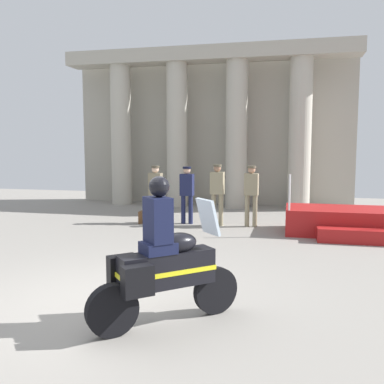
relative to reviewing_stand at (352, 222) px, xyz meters
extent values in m
plane|color=gray|center=(-4.27, -5.84, -0.32)|extent=(28.00, 28.00, 0.00)
cube|color=#A49F91|center=(-4.61, 5.07, 2.67)|extent=(10.66, 0.30, 5.98)
cylinder|color=#B2AD9E|center=(-7.94, 4.09, 2.32)|extent=(0.78, 0.78, 5.28)
cylinder|color=#B2AD9E|center=(-5.72, 4.09, 2.32)|extent=(0.78, 0.78, 5.28)
cylinder|color=#B2AD9E|center=(-3.50, 4.09, 2.32)|extent=(0.78, 0.78, 5.28)
cylinder|color=#B2AD9E|center=(-1.28, 4.09, 2.32)|extent=(0.78, 0.78, 5.28)
cube|color=#ABA697|center=(-4.61, 4.09, 5.21)|extent=(10.66, 0.98, 0.50)
cube|color=#A51919|center=(0.00, 0.08, 0.01)|extent=(3.31, 1.52, 0.67)
cube|color=#A51919|center=(0.00, -0.93, -0.15)|extent=(1.82, 0.50, 0.33)
cylinder|color=silver|center=(-1.57, -0.60, 0.80)|extent=(0.05, 0.05, 0.90)
cylinder|color=#7A7056|center=(-5.50, 0.42, 0.09)|extent=(0.13, 0.13, 0.82)
cylinder|color=#7A7056|center=(-5.28, 0.42, 0.09)|extent=(0.13, 0.13, 0.82)
cube|color=#7A7056|center=(-5.39, 0.42, 0.83)|extent=(0.40, 0.25, 0.65)
sphere|color=beige|center=(-5.39, 0.42, 1.26)|extent=(0.21, 0.21, 0.21)
cylinder|color=#494334|center=(-5.39, 0.42, 1.34)|extent=(0.24, 0.24, 0.06)
cylinder|color=#191E42|center=(-4.59, 0.56, 0.09)|extent=(0.13, 0.13, 0.82)
cylinder|color=#191E42|center=(-4.37, 0.56, 0.09)|extent=(0.13, 0.13, 0.82)
cube|color=#191E42|center=(-4.48, 0.56, 0.82)|extent=(0.40, 0.25, 0.63)
sphere|color=tan|center=(-4.48, 0.56, 1.24)|extent=(0.21, 0.21, 0.21)
cylinder|color=black|center=(-4.48, 0.56, 1.32)|extent=(0.24, 0.24, 0.06)
cylinder|color=gray|center=(-3.68, 0.46, 0.13)|extent=(0.13, 0.13, 0.90)
cylinder|color=gray|center=(-3.46, 0.46, 0.13)|extent=(0.13, 0.13, 0.90)
cube|color=gray|center=(-3.57, 0.46, 0.90)|extent=(0.40, 0.25, 0.63)
sphere|color=#997056|center=(-3.57, 0.46, 1.31)|extent=(0.21, 0.21, 0.21)
cylinder|color=brown|center=(-3.57, 0.46, 1.39)|extent=(0.24, 0.24, 0.06)
cylinder|color=gray|center=(-2.73, 0.52, 0.13)|extent=(0.13, 0.13, 0.89)
cylinder|color=gray|center=(-2.51, 0.52, 0.13)|extent=(0.13, 0.13, 0.89)
cube|color=gray|center=(-2.62, 0.52, 0.87)|extent=(0.40, 0.25, 0.60)
sphere|color=tan|center=(-2.62, 0.52, 1.28)|extent=(0.21, 0.21, 0.21)
cylinder|color=brown|center=(-2.62, 0.52, 1.36)|extent=(0.24, 0.24, 0.06)
cylinder|color=black|center=(-2.50, -5.83, 0.00)|extent=(0.54, 0.50, 0.64)
cylinder|color=black|center=(-3.58, -6.81, 0.00)|extent=(0.57, 0.53, 0.64)
cube|color=black|center=(-3.04, -6.32, 0.40)|extent=(1.14, 1.07, 0.44)
ellipsoid|color=black|center=(-2.93, -6.22, 0.72)|extent=(0.60, 0.59, 0.26)
cube|color=yellow|center=(-3.04, -6.32, 0.38)|extent=(1.16, 1.09, 0.06)
cube|color=silver|center=(-2.60, -5.92, 1.02)|extent=(0.38, 0.40, 0.47)
cube|color=black|center=(-3.59, -6.46, 0.40)|extent=(0.39, 0.37, 0.36)
cube|color=black|center=(-3.24, -6.85, 0.40)|extent=(0.39, 0.37, 0.36)
cube|color=#141938|center=(-3.13, -6.40, 0.69)|extent=(0.52, 0.52, 0.14)
cube|color=#141938|center=(-3.13, -6.40, 1.04)|extent=(0.43, 0.44, 0.56)
sphere|color=black|center=(-3.12, -6.39, 1.45)|extent=(0.26, 0.26, 0.26)
cube|color=brown|center=(-5.79, 0.33, -0.14)|extent=(0.10, 0.32, 0.36)
camera|label=1|loc=(-1.55, -11.33, 1.95)|focal=39.79mm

